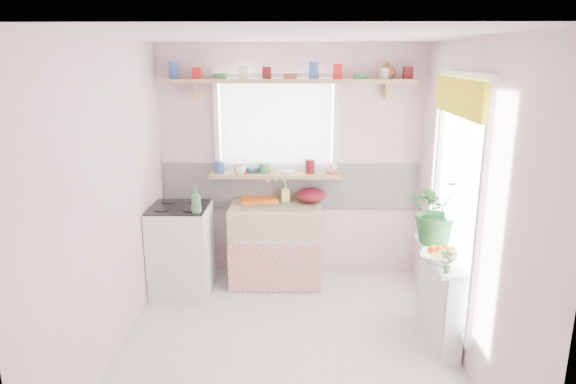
{
  "coord_description": "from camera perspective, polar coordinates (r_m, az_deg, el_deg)",
  "views": [
    {
      "loc": [
        0.09,
        -3.82,
        2.36
      ],
      "look_at": [
        -0.0,
        0.55,
        1.2
      ],
      "focal_mm": 32.0,
      "sensor_mm": 36.0,
      "label": 1
    }
  ],
  "objects": [
    {
      "name": "shelf_crockery",
      "position": [
        5.29,
        0.25,
        13.06
      ],
      "size": [
        2.47,
        0.11,
        0.12
      ],
      "color": "#3359A5",
      "rests_on": "pine_shelf"
    },
    {
      "name": "sill_bowl",
      "position": [
        5.51,
        -4.05,
        2.57
      ],
      "size": [
        0.25,
        0.25,
        0.06
      ],
      "primitive_type": "imported",
      "rotation": [
        0.0,
        0.0,
        0.28
      ],
      "color": "teal",
      "rests_on": "windowsill"
    },
    {
      "name": "cooker",
      "position": [
        5.36,
        -11.76,
        -6.23
      ],
      "size": [
        0.58,
        0.58,
        0.93
      ],
      "color": "white",
      "rests_on": "ground"
    },
    {
      "name": "fruit",
      "position": [
        4.27,
        16.52,
        -6.22
      ],
      "size": [
        0.2,
        0.14,
        0.1
      ],
      "color": "#FF5D15",
      "rests_on": "fruit_bowl"
    },
    {
      "name": "windowsill",
      "position": [
        5.44,
        -1.34,
        1.89
      ],
      "size": [
        1.4,
        0.22,
        0.04
      ],
      "primitive_type": "cube",
      "color": "tan",
      "rests_on": "room"
    },
    {
      "name": "jade_plant",
      "position": [
        4.63,
        16.28,
        -1.92
      ],
      "size": [
        0.66,
        0.61,
        0.59
      ],
      "primitive_type": "imported",
      "rotation": [
        0.0,
        0.0,
        0.34
      ],
      "color": "#245A24",
      "rests_on": "radiator_ledge"
    },
    {
      "name": "room",
      "position": [
        4.82,
        8.0,
        2.84
      ],
      "size": [
        3.2,
        3.2,
        3.2
      ],
      "color": "silver",
      "rests_on": "ground"
    },
    {
      "name": "radiator_ledge",
      "position": [
        4.63,
        16.51,
        -10.88
      ],
      "size": [
        0.22,
        0.95,
        0.78
      ],
      "color": "white",
      "rests_on": "ground"
    },
    {
      "name": "fruit_bowl",
      "position": [
        4.28,
        16.41,
        -7.0
      ],
      "size": [
        0.38,
        0.38,
        0.07
      ],
      "primitive_type": "imported",
      "rotation": [
        0.0,
        0.0,
        -0.35
      ],
      "color": "white",
      "rests_on": "radiator_ledge"
    },
    {
      "name": "soap_bottle_sink",
      "position": [
        5.51,
        -0.3,
        -0.02
      ],
      "size": [
        0.1,
        0.1,
        0.19
      ],
      "primitive_type": "imported",
      "rotation": [
        0.0,
        0.0,
        0.18
      ],
      "color": "#FCFD70",
      "rests_on": "sink_unit"
    },
    {
      "name": "cooker_bottle",
      "position": [
        4.93,
        -10.18,
        -0.9
      ],
      "size": [
        0.12,
        0.12,
        0.25
      ],
      "primitive_type": "imported",
      "rotation": [
        0.0,
        0.0,
        -0.26
      ],
      "color": "#3C7946",
      "rests_on": "cooker"
    },
    {
      "name": "sink_unit",
      "position": [
        5.47,
        -1.38,
        -5.8
      ],
      "size": [
        0.95,
        0.65,
        1.11
      ],
      "color": "white",
      "rests_on": "ground"
    },
    {
      "name": "shelf_vase",
      "position": [
        5.42,
        10.93,
        13.17
      ],
      "size": [
        0.19,
        0.19,
        0.17
      ],
      "primitive_type": "imported",
      "rotation": [
        0.0,
        0.0,
        0.17
      ],
      "color": "#A45332",
      "rests_on": "pine_shelf"
    },
    {
      "name": "pine_shelf",
      "position": [
        5.3,
        0.25,
        12.25
      ],
      "size": [
        2.52,
        0.24,
        0.04
      ],
      "primitive_type": "cube",
      "color": "tan",
      "rests_on": "room"
    },
    {
      "name": "sill_cup",
      "position": [
        5.4,
        -5.4,
        2.51
      ],
      "size": [
        0.15,
        0.15,
        0.1
      ],
      "primitive_type": "imported",
      "rotation": [
        0.0,
        0.0,
        -0.19
      ],
      "color": "#EDE5CD",
      "rests_on": "windowsill"
    },
    {
      "name": "dish_tray",
      "position": [
        5.54,
        -3.27,
        -0.78
      ],
      "size": [
        0.43,
        0.36,
        0.04
      ],
      "primitive_type": "cube",
      "rotation": [
        0.0,
        0.0,
        0.19
      ],
      "color": "orange",
      "rests_on": "sink_unit"
    },
    {
      "name": "sill_crockery",
      "position": [
        5.43,
        -1.87,
        2.66
      ],
      "size": [
        1.35,
        0.11,
        0.12
      ],
      "color": "#3359A5",
      "rests_on": "windowsill"
    },
    {
      "name": "herb_pot",
      "position": [
        4.07,
        17.23,
        -7.35
      ],
      "size": [
        0.11,
        0.09,
        0.19
      ],
      "primitive_type": "imported",
      "rotation": [
        0.0,
        0.0,
        -0.28
      ],
      "color": "#3B6E2C",
      "rests_on": "radiator_ledge"
    },
    {
      "name": "colander",
      "position": [
        5.49,
        2.59,
        -0.33
      ],
      "size": [
        0.34,
        0.34,
        0.15
      ],
      "primitive_type": "ellipsoid",
      "rotation": [
        0.0,
        0.0,
        -0.05
      ],
      "color": "maroon",
      "rests_on": "sink_unit"
    }
  ]
}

